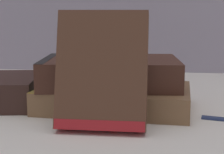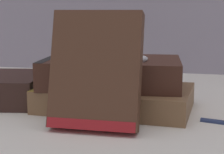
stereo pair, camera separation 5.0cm
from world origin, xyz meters
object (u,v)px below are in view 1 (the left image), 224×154
(book_flat_bottom, at_px, (111,98))
(book_leaning_front, at_px, (102,75))
(book_flat_top, at_px, (107,72))
(pocket_watch, at_px, (131,58))

(book_flat_bottom, relative_size, book_leaning_front, 1.57)
(book_flat_top, height_order, book_leaning_front, book_leaning_front)
(book_flat_top, bearing_deg, book_leaning_front, -90.58)
(book_flat_top, bearing_deg, book_flat_bottom, -53.76)
(book_flat_top, height_order, pocket_watch, pocket_watch)
(pocket_watch, bearing_deg, book_flat_top, 157.48)
(book_flat_bottom, bearing_deg, pocket_watch, -9.09)
(book_flat_bottom, xyz_separation_m, book_flat_top, (-0.01, 0.01, 0.04))
(book_leaning_front, bearing_deg, book_flat_bottom, 90.46)
(book_flat_top, relative_size, book_leaning_front, 1.45)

